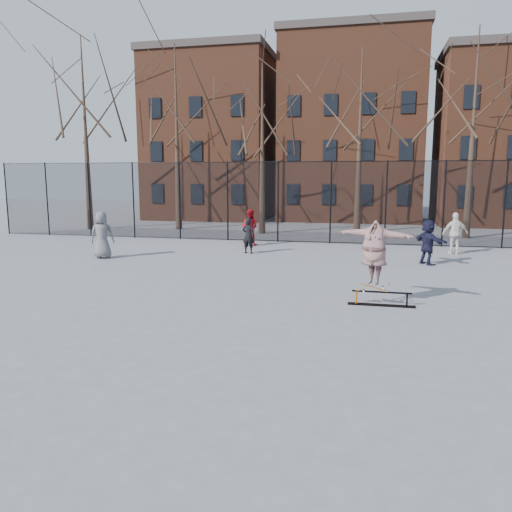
% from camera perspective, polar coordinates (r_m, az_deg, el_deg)
% --- Properties ---
extents(ground, '(100.00, 100.00, 0.00)m').
position_cam_1_polar(ground, '(12.33, -2.02, -6.33)').
color(ground, slate).
extents(skate_rail, '(1.70, 0.26, 0.37)m').
position_cam_1_polar(skate_rail, '(13.23, 14.14, -4.88)').
color(skate_rail, black).
rests_on(skate_rail, ground).
extents(skateboard, '(0.76, 0.18, 0.09)m').
position_cam_1_polar(skateboard, '(13.16, 13.24, -3.70)').
color(skateboard, olive).
rests_on(skateboard, skate_rail).
extents(skater, '(2.08, 1.21, 1.64)m').
position_cam_1_polar(skater, '(13.00, 13.38, 0.03)').
color(skater, '#743B95').
rests_on(skater, skateboard).
extents(bystander_grey, '(1.06, 0.85, 1.88)m').
position_cam_1_polar(bystander_grey, '(20.91, -17.18, 2.31)').
color(bystander_grey, '#5B5C60').
rests_on(bystander_grey, ground).
extents(bystander_black, '(0.61, 0.46, 1.52)m').
position_cam_1_polar(bystander_black, '(21.28, -0.87, 2.34)').
color(bystander_black, black).
rests_on(bystander_black, ground).
extents(bystander_red, '(0.89, 0.72, 1.72)m').
position_cam_1_polar(bystander_red, '(23.72, -0.73, 3.29)').
color(bystander_red, '#A30E17').
rests_on(bystander_red, ground).
extents(bystander_white, '(1.08, 0.57, 1.76)m').
position_cam_1_polar(bystander_white, '(22.69, 21.80, 2.42)').
color(bystander_white, silver).
rests_on(bystander_white, ground).
extents(bystander_navy, '(1.31, 1.56, 1.69)m').
position_cam_1_polar(bystander_navy, '(19.65, 19.04, 1.51)').
color(bystander_navy, black).
rests_on(bystander_navy, ground).
extents(fence, '(34.03, 0.07, 4.00)m').
position_cam_1_polar(fence, '(24.70, 5.71, 6.26)').
color(fence, black).
rests_on(fence, ground).
extents(tree_row, '(33.66, 7.46, 10.67)m').
position_cam_1_polar(tree_row, '(29.11, 6.48, 17.15)').
color(tree_row, black).
rests_on(tree_row, ground).
extents(rowhouses, '(29.00, 7.00, 13.00)m').
position_cam_1_polar(rowhouses, '(37.65, 9.50, 13.28)').
color(rowhouses, brown).
rests_on(rowhouses, ground).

